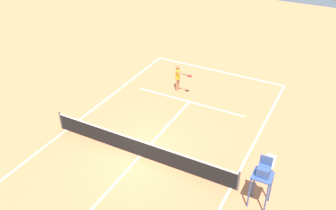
# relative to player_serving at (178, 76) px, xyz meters

# --- Properties ---
(ground_plane) EXTENTS (60.00, 60.00, 0.00)m
(ground_plane) POSITION_rel_player_serving_xyz_m (-1.24, 6.68, -1.05)
(ground_plane) COLOR #D37A4C
(court_lines) EXTENTS (9.45, 21.02, 0.01)m
(court_lines) POSITION_rel_player_serving_xyz_m (-1.24, 6.68, -1.05)
(court_lines) COLOR white
(court_lines) RESTS_ON ground
(tennis_net) EXTENTS (10.05, 0.10, 1.07)m
(tennis_net) POSITION_rel_player_serving_xyz_m (-1.24, 6.68, -0.56)
(tennis_net) COLOR #4C4C51
(tennis_net) RESTS_ON ground
(player_serving) EXTENTS (1.28, 0.69, 1.76)m
(player_serving) POSITION_rel_player_serving_xyz_m (0.00, 0.00, 0.00)
(player_serving) COLOR #9E704C
(player_serving) RESTS_ON ground
(tennis_ball) EXTENTS (0.07, 0.07, 0.07)m
(tennis_ball) POSITION_rel_player_serving_xyz_m (0.96, 2.53, -1.02)
(tennis_ball) COLOR #CCE033
(tennis_ball) RESTS_ON ground
(umpire_chair) EXTENTS (0.80, 0.80, 2.41)m
(umpire_chair) POSITION_rel_player_serving_xyz_m (-7.21, 7.00, 0.55)
(umpire_chair) COLOR #38518C
(umpire_chair) RESTS_ON ground
(courtside_chair_mid) EXTENTS (0.44, 0.46, 0.95)m
(courtside_chair_mid) POSITION_rel_player_serving_xyz_m (-7.10, 4.93, -0.52)
(courtside_chair_mid) COLOR #262626
(courtside_chair_mid) RESTS_ON ground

